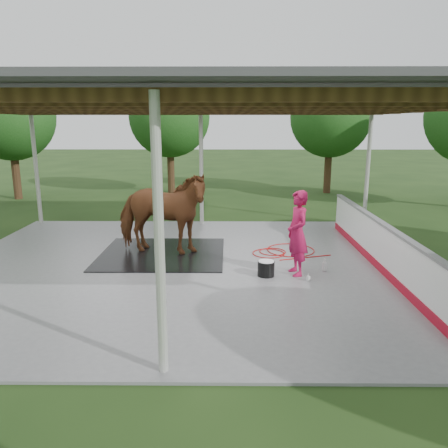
{
  "coord_description": "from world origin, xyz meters",
  "views": [
    {
      "loc": [
        0.91,
        -10.3,
        3.5
      ],
      "look_at": [
        0.82,
        0.13,
        1.08
      ],
      "focal_mm": 35.0,
      "sensor_mm": 36.0,
      "label": 1
    }
  ],
  "objects_px": {
    "horse": "(161,213)",
    "wash_bucket": "(266,268)",
    "handler": "(297,233)",
    "dasher_board": "(378,245)"
  },
  "relations": [
    {
      "from": "dasher_board",
      "to": "horse",
      "type": "bearing_deg",
      "value": 169.74
    },
    {
      "from": "dasher_board",
      "to": "wash_bucket",
      "type": "relative_size",
      "value": 20.51
    },
    {
      "from": "handler",
      "to": "dasher_board",
      "type": "bearing_deg",
      "value": 92.74
    },
    {
      "from": "wash_bucket",
      "to": "horse",
      "type": "bearing_deg",
      "value": 147.24
    },
    {
      "from": "horse",
      "to": "wash_bucket",
      "type": "xyz_separation_m",
      "value": [
        2.65,
        -1.71,
        -0.94
      ]
    },
    {
      "from": "dasher_board",
      "to": "wash_bucket",
      "type": "distance_m",
      "value": 2.91
    },
    {
      "from": "dasher_board",
      "to": "wash_bucket",
      "type": "xyz_separation_m",
      "value": [
        -2.8,
        -0.72,
        -0.36
      ]
    },
    {
      "from": "wash_bucket",
      "to": "dasher_board",
      "type": "bearing_deg",
      "value": 14.42
    },
    {
      "from": "horse",
      "to": "handler",
      "type": "height_order",
      "value": "horse"
    },
    {
      "from": "dasher_board",
      "to": "handler",
      "type": "height_order",
      "value": "handler"
    }
  ]
}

